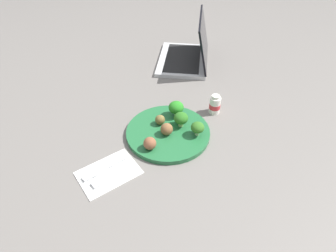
% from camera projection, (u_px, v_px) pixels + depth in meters
% --- Properties ---
extents(ground_plane, '(4.00, 4.00, 0.00)m').
position_uv_depth(ground_plane, '(168.00, 134.00, 0.96)').
color(ground_plane, slate).
extents(plate, '(0.28, 0.28, 0.02)m').
position_uv_depth(plate, '(168.00, 132.00, 0.96)').
color(plate, '#236638').
rests_on(plate, ground_plane).
extents(broccoli_floret_front_right, '(0.05, 0.05, 0.05)m').
position_uv_depth(broccoli_floret_front_right, '(181.00, 118.00, 0.95)').
color(broccoli_floret_front_right, '#A1CE75').
rests_on(broccoli_floret_front_right, plate).
extents(broccoli_floret_back_right, '(0.04, 0.04, 0.05)m').
position_uv_depth(broccoli_floret_back_right, '(198.00, 128.00, 0.92)').
color(broccoli_floret_back_right, '#9ABD83').
rests_on(broccoli_floret_back_right, plate).
extents(broccoli_floret_far_rim, '(0.05, 0.05, 0.06)m').
position_uv_depth(broccoli_floret_far_rim, '(176.00, 108.00, 0.99)').
color(broccoli_floret_far_rim, '#8FBF7B').
rests_on(broccoli_floret_far_rim, plate).
extents(meatball_mid_left, '(0.04, 0.04, 0.04)m').
position_uv_depth(meatball_mid_left, '(167.00, 129.00, 0.93)').
color(meatball_mid_left, brown).
rests_on(meatball_mid_left, plate).
extents(meatball_front_right, '(0.03, 0.03, 0.03)m').
position_uv_depth(meatball_front_right, '(160.00, 120.00, 0.97)').
color(meatball_front_right, brown).
rests_on(meatball_front_right, plate).
extents(meatball_front_left, '(0.04, 0.04, 0.04)m').
position_uv_depth(meatball_front_left, '(150.00, 143.00, 0.88)').
color(meatball_front_left, brown).
rests_on(meatball_front_left, plate).
extents(napkin, '(0.17, 0.12, 0.01)m').
position_uv_depth(napkin, '(109.00, 173.00, 0.83)').
color(napkin, white).
rests_on(napkin, ground_plane).
extents(fork, '(0.12, 0.02, 0.01)m').
position_uv_depth(fork, '(109.00, 177.00, 0.82)').
color(fork, silver).
rests_on(fork, napkin).
extents(knife, '(0.15, 0.02, 0.01)m').
position_uv_depth(knife, '(103.00, 169.00, 0.84)').
color(knife, silver).
rests_on(knife, napkin).
extents(yogurt_bottle, '(0.04, 0.04, 0.07)m').
position_uv_depth(yogurt_bottle, '(215.00, 105.00, 1.03)').
color(yogurt_bottle, white).
rests_on(yogurt_bottle, ground_plane).
extents(laptop, '(0.38, 0.38, 0.21)m').
position_uv_depth(laptop, '(189.00, 54.00, 1.32)').
color(laptop, '#BBBBBB').
rests_on(laptop, ground_plane).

